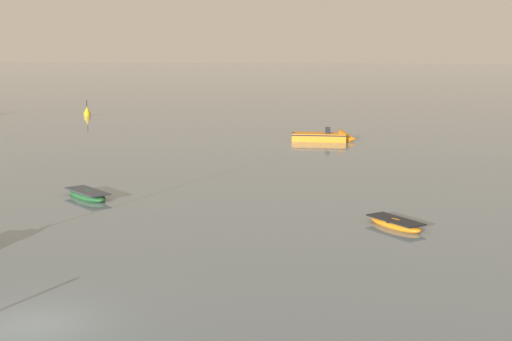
{
  "coord_description": "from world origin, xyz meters",
  "views": [
    {
      "loc": [
        10.71,
        -21.2,
        9.17
      ],
      "look_at": [
        3.2,
        29.32,
        0.33
      ],
      "focal_mm": 50.05,
      "sensor_mm": 36.0,
      "label": 1
    }
  ],
  "objects_px": {
    "motorboat_moored_3": "(329,138)",
    "rowboat_moored_6": "(87,195)",
    "channel_buoy": "(87,112)",
    "rowboat_moored_1": "(395,224)"
  },
  "relations": [
    {
      "from": "rowboat_moored_1",
      "to": "rowboat_moored_6",
      "type": "distance_m",
      "value": 19.08
    },
    {
      "from": "rowboat_moored_1",
      "to": "rowboat_moored_6",
      "type": "relative_size",
      "value": 0.89
    },
    {
      "from": "channel_buoy",
      "to": "rowboat_moored_6",
      "type": "bearing_deg",
      "value": -68.39
    },
    {
      "from": "rowboat_moored_6",
      "to": "channel_buoy",
      "type": "height_order",
      "value": "channel_buoy"
    },
    {
      "from": "motorboat_moored_3",
      "to": "rowboat_moored_6",
      "type": "height_order",
      "value": "motorboat_moored_3"
    },
    {
      "from": "rowboat_moored_1",
      "to": "motorboat_moored_3",
      "type": "height_order",
      "value": "motorboat_moored_3"
    },
    {
      "from": "motorboat_moored_3",
      "to": "rowboat_moored_6",
      "type": "relative_size",
      "value": 1.62
    },
    {
      "from": "channel_buoy",
      "to": "rowboat_moored_1",
      "type": "bearing_deg",
      "value": -55.09
    },
    {
      "from": "rowboat_moored_1",
      "to": "channel_buoy",
      "type": "distance_m",
      "value": 67.67
    },
    {
      "from": "rowboat_moored_1",
      "to": "channel_buoy",
      "type": "relative_size",
      "value": 1.52
    }
  ]
}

